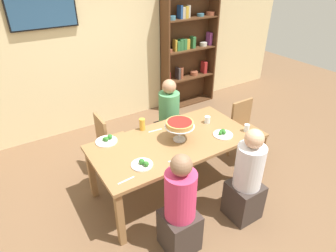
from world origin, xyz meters
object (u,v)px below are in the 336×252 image
Objects in this scene: beer_glass_amber_tall at (142,124)px; cutlery_fork_far at (183,121)px; dining_table at (173,146)px; deep_dish_pizza_stand at (180,125)px; salad_plate_near_diner at (223,134)px; water_glass_clear_far at (247,128)px; diner_far_right at (169,122)px; chair_far_left at (111,141)px; salad_plate_spare at (143,164)px; salad_plate_far_diner at (107,140)px; cutlery_knife_near at (155,130)px; diner_near_left at (180,211)px; cutlery_knife_far at (176,160)px; cutlery_fork_near at (126,180)px; chair_head_east at (245,128)px; television at (42,9)px; diner_near_right at (246,182)px; water_glass_clear_near at (207,120)px; bookshelf at (188,48)px.

cutlery_fork_far is (0.55, -0.09, -0.07)m from beer_glass_amber_tall.
deep_dish_pizza_stand is (0.08, -0.02, 0.28)m from dining_table.
water_glass_clear_far is at bearing -16.49° from salad_plate_near_diner.
diner_far_right is 0.94m from chair_far_left.
dining_table is at bearing 23.60° from salad_plate_spare.
beer_glass_amber_tall reaches higher than salad_plate_near_diner.
cutlery_knife_near is (0.60, -0.09, -0.02)m from salad_plate_far_diner.
salad_plate_spare is (-0.11, 0.53, 0.27)m from diner_near_left.
salad_plate_far_diner is 1.40× the size of cutlery_knife_far.
chair_head_east is at bearing 5.74° from cutlery_fork_near.
chair_far_left is 0.68m from cutlery_knife_near.
television is 2.14m from beer_glass_amber_tall.
chair_head_east is 3.82× the size of salad_plate_spare.
diner_near_right is 0.97m from water_glass_clear_near.
deep_dish_pizza_stand is 0.49m from cutlery_fork_far.
salad_plate_near_diner is at bearing -20.57° from dining_table.
cutlery_knife_near is (-1.72, -1.71, -0.39)m from bookshelf.
bookshelf reaches higher than cutlery_fork_near.
diner_far_right is (0.45, 0.78, -0.17)m from dining_table.
water_glass_clear_far is 0.52× the size of cutlery_fork_far.
cutlery_knife_far is at bearing 14.53° from chair_head_east.
cutlery_fork_near is (-0.76, -0.35, 0.08)m from dining_table.
chair_head_east is 1.54m from beer_glass_amber_tall.
chair_far_left is at bearing 65.21° from salad_plate_far_diner.
diner_far_right is 0.79m from beer_glass_amber_tall.
chair_far_left is at bearing 132.31° from beer_glass_amber_tall.
salad_plate_far_diner is 1.70m from water_glass_clear_far.
cutlery_knife_far is at bearing -89.62° from beer_glass_amber_tall.
water_glass_clear_near reaches higher than cutlery_fork_near.
diner_near_left reaches higher than cutlery_fork_near.
cutlery_fork_far is (1.14, -1.79, -1.24)m from television.
beer_glass_amber_tall is 1.65× the size of water_glass_clear_near.
cutlery_knife_near is (0.71, -1.80, -1.24)m from television.
deep_dish_pizza_stand is (-1.58, -2.04, -0.19)m from bookshelf.
television is 4.05× the size of salad_plate_spare.
diner_near_left is 1.21m from salad_plate_far_diner.
chair_far_left reaches higher than water_glass_clear_near.
salad_plate_spare reaches higher than cutlery_knife_far.
diner_near_left reaches higher than water_glass_clear_near.
cutlery_fork_near is at bearing -171.33° from cutlery_knife_far.
cutlery_knife_near is 0.43m from cutlery_fork_far.
dining_table is 0.32m from cutlery_knife_near.
beer_glass_amber_tall is 0.84m from water_glass_clear_near.
salad_plate_far_diner is at bearing -177.63° from beer_glass_amber_tall.
cutlery_knife_near is at bearing 113.03° from deep_dish_pizza_stand.
salad_plate_spare is 1.04m from cutlery_fork_far.
dining_table is 10.54× the size of cutlery_fork_far.
bookshelf is 2.16m from cutlery_fork_far.
bookshelf is at bearing 61.22° from water_glass_clear_near.
salad_plate_spare is at bearing 169.94° from cutlery_knife_far.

